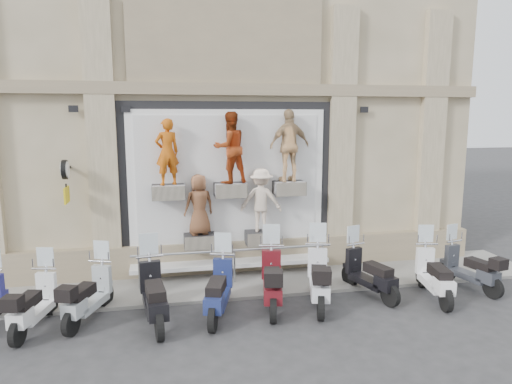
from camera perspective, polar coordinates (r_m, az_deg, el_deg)
ground at (r=9.85m, az=-0.84°, el=-15.64°), size 90.00×90.00×0.00m
sidewalk at (r=11.74m, az=-2.78°, el=-11.18°), size 16.00×2.20×0.08m
building at (r=15.95m, az=-5.75°, el=15.98°), size 14.00×8.60×12.00m
shop_vitrine at (r=11.77m, az=-2.71°, el=1.04°), size 5.60×0.93×4.30m
guard_rail at (r=11.51m, az=-2.72°, el=-9.37°), size 5.06×0.10×0.93m
clock_sign_bracket at (r=11.54m, az=-22.71°, el=1.88°), size 0.10×0.80×1.02m
scooter_b at (r=10.13m, az=-26.09°, el=-11.30°), size 0.91×1.92×1.51m
scooter_c at (r=10.12m, az=-20.25°, el=-10.84°), size 1.19×1.96×1.53m
scooter_d at (r=9.59m, az=-12.70°, el=-11.02°), size 0.89×2.18×1.72m
scooter_e at (r=9.73m, az=-4.71°, el=-10.77°), size 1.13×2.10×1.64m
scooter_f at (r=10.11m, az=2.02°, el=-9.71°), size 1.03×2.19×1.72m
scooter_g at (r=10.32m, az=7.88°, el=-9.39°), size 1.17×2.21×1.72m
scooter_h at (r=11.07m, az=14.04°, el=-8.71°), size 1.06×2.00×1.56m
scooter_i at (r=11.36m, az=21.44°, el=-8.52°), size 0.95×2.04×1.60m
scooter_j at (r=12.33m, az=25.23°, el=-7.63°), size 0.95×1.91×1.49m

